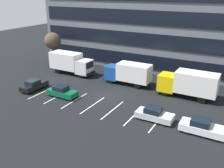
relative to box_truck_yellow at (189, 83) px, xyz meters
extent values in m
plane|color=black|center=(-9.57, -5.14, -2.00)|extent=(120.00, 120.00, 0.00)
cube|color=slate|center=(-9.57, 12.86, 7.00)|extent=(41.55, 11.67, 18.00)
cube|color=black|center=(-9.57, 6.97, -0.02)|extent=(39.88, 0.16, 2.30)
cube|color=black|center=(-9.57, 6.97, 3.58)|extent=(39.88, 0.16, 2.30)
cube|color=black|center=(-9.57, 6.97, 7.18)|extent=(39.88, 0.16, 2.30)
cube|color=silver|center=(-17.97, -8.18, -1.99)|extent=(0.14, 5.40, 0.01)
cube|color=silver|center=(-15.17, -8.18, -1.99)|extent=(0.14, 5.40, 0.01)
cube|color=silver|center=(-12.37, -8.18, -1.99)|extent=(0.14, 5.40, 0.01)
cube|color=silver|center=(-9.57, -8.18, -1.99)|extent=(0.14, 5.40, 0.01)
cube|color=silver|center=(-6.77, -8.18, -1.99)|extent=(0.14, 5.40, 0.01)
cube|color=silver|center=(-3.97, -8.18, -1.99)|extent=(0.14, 5.40, 0.01)
cube|color=silver|center=(-1.17, -8.18, -1.99)|extent=(0.14, 5.40, 0.01)
cube|color=yellow|center=(-2.78, 0.00, -0.38)|extent=(2.23, 2.43, 2.23)
cube|color=black|center=(-3.88, 0.00, 0.07)|extent=(0.06, 2.04, 0.98)
cube|color=white|center=(0.97, 0.00, 0.18)|extent=(5.27, 2.53, 2.74)
cube|color=black|center=(-3.95, 0.00, -1.34)|extent=(0.20, 2.43, 0.41)
cylinder|color=black|center=(-2.78, -1.04, -1.49)|extent=(1.01, 0.30, 1.01)
cylinder|color=black|center=(-2.78, 1.04, -1.49)|extent=(1.01, 0.30, 1.01)
cylinder|color=black|center=(2.02, -1.04, -1.49)|extent=(1.01, 0.30, 1.01)
cylinder|color=black|center=(2.02, 1.04, -1.49)|extent=(1.01, 0.30, 1.01)
cube|color=#194799|center=(-11.52, 0.53, -0.49)|extent=(2.07, 2.26, 2.07)
cube|color=black|center=(-12.54, 0.53, -0.08)|extent=(0.06, 1.89, 0.91)
cube|color=white|center=(-8.05, 0.53, 0.02)|extent=(4.89, 2.35, 2.54)
cube|color=black|center=(-12.60, 0.53, -1.39)|extent=(0.19, 2.26, 0.38)
cylinder|color=black|center=(-11.52, -0.44, -1.53)|extent=(0.94, 0.28, 0.94)
cylinder|color=black|center=(-11.52, 1.49, -1.53)|extent=(0.94, 0.28, 0.94)
cylinder|color=black|center=(-7.07, -0.44, -1.53)|extent=(0.94, 0.28, 0.94)
cylinder|color=black|center=(-7.07, 1.49, -1.53)|extent=(0.94, 0.28, 0.94)
cube|color=white|center=(-16.84, 0.40, -0.38)|extent=(2.22, 2.42, 2.22)
cube|color=black|center=(-15.75, 0.40, 0.06)|extent=(0.06, 2.03, 0.98)
cube|color=white|center=(-20.58, 0.40, 0.17)|extent=(5.25, 2.52, 2.73)
cube|color=black|center=(-15.68, 0.40, -1.34)|extent=(0.20, 2.42, 0.40)
cylinder|color=black|center=(-16.84, 1.44, -1.49)|extent=(1.01, 0.30, 1.01)
cylinder|color=black|center=(-16.84, -0.64, -1.49)|extent=(1.01, 0.30, 1.01)
cylinder|color=black|center=(-21.63, 1.44, -1.49)|extent=(1.01, 0.30, 1.01)
cylinder|color=black|center=(-21.63, -0.64, -1.49)|extent=(1.01, 0.30, 1.01)
cube|color=black|center=(-19.70, -7.94, -1.44)|extent=(1.70, 4.07, 0.66)
cube|color=black|center=(-19.70, -8.14, -0.82)|extent=(1.50, 1.71, 0.57)
cylinder|color=black|center=(-20.44, -6.63, -1.71)|extent=(0.21, 0.57, 0.57)
cylinder|color=black|center=(-18.96, -6.63, -1.71)|extent=(0.21, 0.57, 0.57)
cylinder|color=black|center=(-20.44, -9.24, -1.71)|extent=(0.21, 0.57, 0.57)
cylinder|color=black|center=(-18.96, -9.24, -1.71)|extent=(0.21, 0.57, 0.57)
cube|color=#0C5933|center=(-14.57, -7.95, -1.43)|extent=(4.13, 1.73, 0.67)
cube|color=black|center=(-14.78, -7.95, -0.81)|extent=(1.73, 1.52, 0.58)
cylinder|color=black|center=(-13.25, -7.20, -1.71)|extent=(0.58, 0.21, 0.58)
cylinder|color=black|center=(-13.25, -8.70, -1.71)|extent=(0.58, 0.21, 0.58)
cylinder|color=black|center=(-15.89, -7.20, -1.71)|extent=(0.58, 0.21, 0.58)
cylinder|color=black|center=(-15.89, -8.70, -1.71)|extent=(0.58, 0.21, 0.58)
cube|color=silver|center=(-1.58, -8.07, -1.44)|extent=(4.08, 1.71, 0.66)
cube|color=black|center=(-1.78, -8.07, -0.82)|extent=(1.72, 1.50, 0.57)
cylinder|color=black|center=(-0.27, -7.33, -1.71)|extent=(0.57, 0.21, 0.57)
cylinder|color=black|center=(-0.27, -8.81, -1.71)|extent=(0.57, 0.21, 0.57)
cylinder|color=black|center=(-2.88, -7.33, -1.71)|extent=(0.57, 0.21, 0.57)
cylinder|color=black|center=(-2.88, -8.81, -1.71)|extent=(0.57, 0.21, 0.57)
cube|color=white|center=(3.51, -8.38, -1.40)|extent=(4.36, 1.82, 0.71)
cube|color=black|center=(3.30, -8.38, -0.74)|extent=(1.83, 1.60, 0.61)
cylinder|color=black|center=(4.91, -7.59, -1.69)|extent=(0.61, 0.22, 0.61)
cylinder|color=black|center=(4.91, -9.17, -1.69)|extent=(0.61, 0.22, 0.61)
cylinder|color=black|center=(2.12, -7.59, -1.69)|extent=(0.61, 0.22, 0.61)
cylinder|color=black|center=(2.12, -9.17, -1.69)|extent=(0.61, 0.22, 0.61)
cylinder|color=#473323|center=(-26.57, 4.09, -0.46)|extent=(0.28, 0.28, 3.07)
sphere|color=#4C4233|center=(-26.57, 4.09, 2.31)|extent=(3.13, 3.13, 3.13)
camera|label=1|loc=(6.44, -31.81, 11.55)|focal=40.67mm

